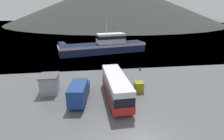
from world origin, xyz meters
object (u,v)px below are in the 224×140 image
(fishing_boat, at_px, (104,46))
(dock_kiosk, at_px, (50,84))
(storage_bin, at_px, (139,87))
(tour_bus, at_px, (116,86))
(delivery_van, at_px, (79,91))
(small_boat, at_px, (62,44))

(fishing_boat, bearing_deg, dock_kiosk, 144.85)
(dock_kiosk, bearing_deg, storage_bin, -6.81)
(fishing_boat, distance_m, storage_bin, 25.64)
(fishing_boat, xyz_separation_m, storage_bin, (2.61, -25.48, -1.22))
(tour_bus, distance_m, delivery_van, 4.95)
(delivery_van, relative_size, fishing_boat, 0.27)
(fishing_boat, distance_m, small_boat, 17.81)
(tour_bus, bearing_deg, delivery_van, 178.91)
(tour_bus, distance_m, small_boat, 40.86)
(delivery_van, relative_size, storage_bin, 4.45)
(fishing_boat, height_order, small_boat, fishing_boat)
(tour_bus, xyz_separation_m, delivery_van, (-4.92, -0.06, -0.48))
(tour_bus, relative_size, small_boat, 1.47)
(small_boat, bearing_deg, tour_bus, 91.63)
(delivery_van, height_order, small_boat, delivery_van)
(delivery_van, xyz_separation_m, storage_bin, (8.63, 1.66, -0.61))
(tour_bus, bearing_deg, small_boat, 105.34)
(small_boat, bearing_deg, fishing_boat, 122.18)
(fishing_boat, bearing_deg, delivery_van, 155.74)
(tour_bus, relative_size, delivery_van, 1.56)
(tour_bus, relative_size, dock_kiosk, 3.34)
(tour_bus, bearing_deg, fishing_boat, 85.91)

